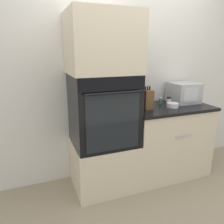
{
  "coord_description": "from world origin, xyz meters",
  "views": [
    {
      "loc": [
        -1.08,
        -1.88,
        1.56
      ],
      "look_at": [
        -0.28,
        0.21,
        0.93
      ],
      "focal_mm": 35.0,
      "sensor_mm": 36.0,
      "label": 1
    }
  ],
  "objects_px": {
    "condiment_jar_back": "(134,100)",
    "condiment_jar_mid": "(169,101)",
    "wall_oven": "(103,110)",
    "microwave": "(183,93)",
    "knife_block": "(147,99)",
    "bowl": "(173,105)",
    "condiment_jar_near": "(161,101)",
    "condiment_jar_far": "(144,102)"
  },
  "relations": [
    {
      "from": "condiment_jar_mid",
      "to": "condiment_jar_far",
      "type": "distance_m",
      "value": 0.31
    },
    {
      "from": "knife_block",
      "to": "condiment_jar_back",
      "type": "bearing_deg",
      "value": 100.86
    },
    {
      "from": "condiment_jar_mid",
      "to": "condiment_jar_near",
      "type": "bearing_deg",
      "value": 124.37
    },
    {
      "from": "wall_oven",
      "to": "condiment_jar_far",
      "type": "xyz_separation_m",
      "value": [
        0.59,
        0.16,
        0.0
      ]
    },
    {
      "from": "wall_oven",
      "to": "condiment_jar_back",
      "type": "xyz_separation_m",
      "value": [
        0.48,
        0.23,
        0.02
      ]
    },
    {
      "from": "knife_block",
      "to": "condiment_jar_back",
      "type": "height_order",
      "value": "knife_block"
    },
    {
      "from": "condiment_jar_mid",
      "to": "condiment_jar_far",
      "type": "bearing_deg",
      "value": 158.67
    },
    {
      "from": "knife_block",
      "to": "condiment_jar_near",
      "type": "bearing_deg",
      "value": 28.75
    },
    {
      "from": "knife_block",
      "to": "bowl",
      "type": "relative_size",
      "value": 1.9
    },
    {
      "from": "wall_oven",
      "to": "condiment_jar_mid",
      "type": "relative_size",
      "value": 7.59
    },
    {
      "from": "bowl",
      "to": "condiment_jar_mid",
      "type": "distance_m",
      "value": 0.13
    },
    {
      "from": "knife_block",
      "to": "bowl",
      "type": "height_order",
      "value": "knife_block"
    },
    {
      "from": "condiment_jar_far",
      "to": "wall_oven",
      "type": "bearing_deg",
      "value": -164.47
    },
    {
      "from": "condiment_jar_back",
      "to": "microwave",
      "type": "bearing_deg",
      "value": -10.01
    },
    {
      "from": "wall_oven",
      "to": "condiment_jar_back",
      "type": "distance_m",
      "value": 0.53
    },
    {
      "from": "condiment_jar_near",
      "to": "condiment_jar_mid",
      "type": "distance_m",
      "value": 0.11
    },
    {
      "from": "wall_oven",
      "to": "condiment_jar_near",
      "type": "distance_m",
      "value": 0.83
    },
    {
      "from": "knife_block",
      "to": "condiment_jar_near",
      "type": "height_order",
      "value": "knife_block"
    },
    {
      "from": "condiment_jar_far",
      "to": "condiment_jar_mid",
      "type": "bearing_deg",
      "value": -21.33
    },
    {
      "from": "knife_block",
      "to": "condiment_jar_far",
      "type": "relative_size",
      "value": 3.26
    },
    {
      "from": "microwave",
      "to": "condiment_jar_back",
      "type": "relative_size",
      "value": 3.13
    },
    {
      "from": "condiment_jar_near",
      "to": "condiment_jar_mid",
      "type": "relative_size",
      "value": 0.8
    },
    {
      "from": "condiment_jar_back",
      "to": "bowl",
      "type": "bearing_deg",
      "value": -39.02
    },
    {
      "from": "wall_oven",
      "to": "condiment_jar_back",
      "type": "height_order",
      "value": "wall_oven"
    },
    {
      "from": "bowl",
      "to": "condiment_jar_far",
      "type": "relative_size",
      "value": 1.71
    },
    {
      "from": "condiment_jar_far",
      "to": "condiment_jar_back",
      "type": "bearing_deg",
      "value": 148.53
    },
    {
      "from": "condiment_jar_near",
      "to": "bowl",
      "type": "bearing_deg",
      "value": -80.84
    },
    {
      "from": "bowl",
      "to": "condiment_jar_far",
      "type": "distance_m",
      "value": 0.35
    },
    {
      "from": "wall_oven",
      "to": "condiment_jar_mid",
      "type": "distance_m",
      "value": 0.88
    },
    {
      "from": "microwave",
      "to": "condiment_jar_far",
      "type": "xyz_separation_m",
      "value": [
        -0.55,
        0.05,
        -0.09
      ]
    },
    {
      "from": "condiment_jar_back",
      "to": "wall_oven",
      "type": "bearing_deg",
      "value": -154.6
    },
    {
      "from": "condiment_jar_back",
      "to": "condiment_jar_mid",
      "type": "bearing_deg",
      "value": -24.23
    },
    {
      "from": "condiment_jar_far",
      "to": "bowl",
      "type": "bearing_deg",
      "value": -41.69
    },
    {
      "from": "knife_block",
      "to": "condiment_jar_far",
      "type": "bearing_deg",
      "value": 71.98
    },
    {
      "from": "knife_block",
      "to": "condiment_jar_back",
      "type": "distance_m",
      "value": 0.26
    },
    {
      "from": "knife_block",
      "to": "condiment_jar_far",
      "type": "xyz_separation_m",
      "value": [
        0.06,
        0.18,
        -0.07
      ]
    },
    {
      "from": "wall_oven",
      "to": "microwave",
      "type": "distance_m",
      "value": 1.15
    },
    {
      "from": "microwave",
      "to": "condiment_jar_mid",
      "type": "bearing_deg",
      "value": -166.72
    },
    {
      "from": "wall_oven",
      "to": "microwave",
      "type": "xyz_separation_m",
      "value": [
        1.14,
        0.11,
        0.09
      ]
    },
    {
      "from": "wall_oven",
      "to": "condiment_jar_far",
      "type": "relative_size",
      "value": 9.54
    },
    {
      "from": "wall_oven",
      "to": "condiment_jar_back",
      "type": "relative_size",
      "value": 7.02
    },
    {
      "from": "microwave",
      "to": "condiment_jar_near",
      "type": "distance_m",
      "value": 0.34
    }
  ]
}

